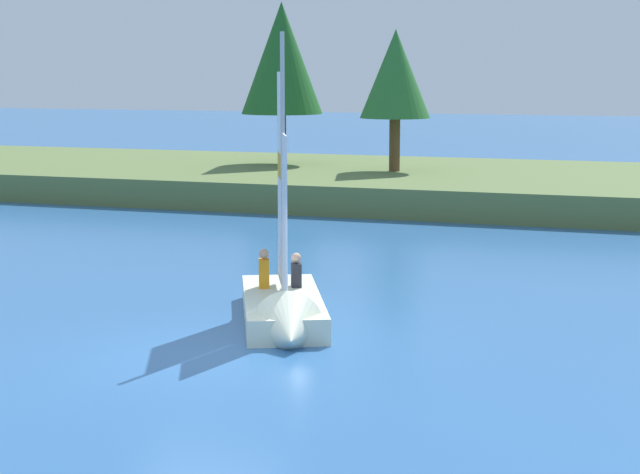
% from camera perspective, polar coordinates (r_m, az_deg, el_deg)
% --- Properties ---
extents(ground_plane, '(200.00, 200.00, 0.00)m').
position_cam_1_polar(ground_plane, '(17.50, -6.41, -6.70)').
color(ground_plane, '#2D609E').
extents(shore_bank, '(80.00, 12.78, 1.01)m').
position_cam_1_polar(shore_bank, '(39.27, 7.85, 2.86)').
color(shore_bank, '#5B703D').
rests_on(shore_bank, ground).
extents(shoreline_tree_left, '(3.29, 3.29, 6.51)m').
position_cam_1_polar(shoreline_tree_left, '(42.02, -2.14, 9.87)').
color(shoreline_tree_left, brown).
rests_on(shoreline_tree_left, shore_bank).
extents(shoreline_tree_midleft, '(2.66, 2.66, 5.31)m').
position_cam_1_polar(shoreline_tree_midleft, '(39.08, 4.20, 8.96)').
color(shoreline_tree_midleft, brown).
rests_on(shoreline_tree_midleft, shore_bank).
extents(sailboat, '(3.14, 4.78, 5.91)m').
position_cam_1_polar(sailboat, '(19.25, -1.98, -3.92)').
color(sailboat, silver).
rests_on(sailboat, ground).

